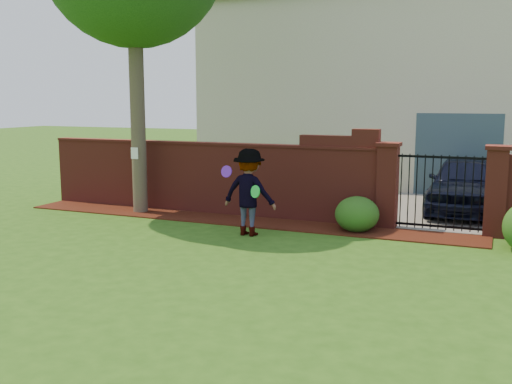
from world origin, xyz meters
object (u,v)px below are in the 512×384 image
at_px(car, 465,185).
at_px(man, 248,192).
at_px(frisbee_green, 255,192).
at_px(frisbee_purple, 227,171).

xyz_separation_m(car, man, (-3.99, -4.27, 0.20)).
bearing_deg(car, man, -131.77).
distance_m(man, frisbee_green, 0.42).
bearing_deg(car, frisbee_green, -127.78).
bearing_deg(man, frisbee_purple, 7.62).
xyz_separation_m(man, frisbee_purple, (-0.47, -0.04, 0.42)).
height_order(car, frisbee_green, car).
relative_size(car, man, 2.30).
bearing_deg(frisbee_purple, man, 4.47).
bearing_deg(frisbee_green, car, 50.90).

